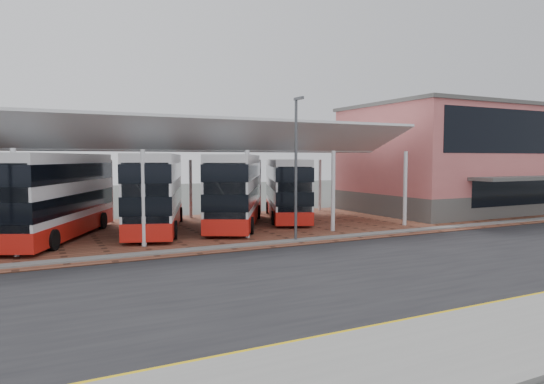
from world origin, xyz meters
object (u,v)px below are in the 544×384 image
(terminal, at_px, (458,159))
(bus_3, at_px, (156,193))
(bus_5, at_px, (287,189))
(bus_2, at_px, (57,196))
(bus_4, at_px, (235,191))

(terminal, bearing_deg, bus_3, 179.82)
(terminal, height_order, bus_5, terminal)
(bus_2, distance_m, bus_3, 5.97)
(terminal, distance_m, bus_2, 33.03)
(bus_2, xyz_separation_m, bus_4, (11.31, 0.27, -0.02))
(bus_5, bearing_deg, bus_3, -149.58)
(bus_3, relative_size, bus_4, 1.04)
(bus_2, bearing_deg, bus_3, 32.29)
(bus_4, bearing_deg, terminal, 29.46)
(terminal, height_order, bus_3, terminal)
(terminal, distance_m, bus_3, 27.11)
(bus_2, height_order, bus_3, bus_2)
(terminal, relative_size, bus_2, 1.54)
(terminal, distance_m, bus_4, 21.76)
(bus_3, xyz_separation_m, bus_5, (10.39, 1.36, -0.18))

